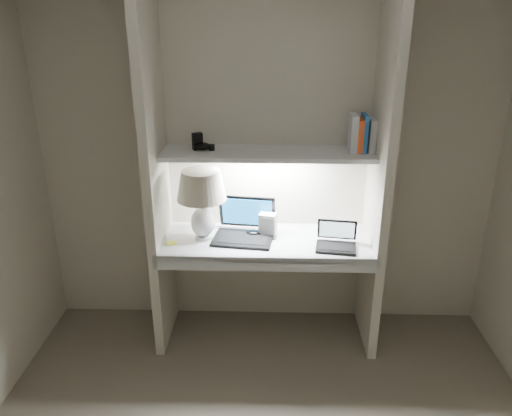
{
  "coord_description": "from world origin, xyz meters",
  "views": [
    {
      "loc": [
        0.02,
        -1.87,
        2.23
      ],
      "look_at": [
        -0.07,
        1.05,
        1.07
      ],
      "focal_mm": 35.0,
      "sensor_mm": 36.0,
      "label": 1
    }
  ],
  "objects_px": {
    "table_lamp": "(202,194)",
    "laptop_main": "(245,228)",
    "speaker": "(268,224)",
    "laptop_netbook": "(336,241)",
    "book_row": "(367,134)"
  },
  "relations": [
    {
      "from": "laptop_netbook",
      "to": "speaker",
      "type": "xyz_separation_m",
      "value": [
        -0.46,
        0.17,
        0.04
      ]
    },
    {
      "from": "table_lamp",
      "to": "laptop_netbook",
      "type": "distance_m",
      "value": 0.95
    },
    {
      "from": "laptop_main",
      "to": "book_row",
      "type": "height_order",
      "value": "book_row"
    },
    {
      "from": "laptop_netbook",
      "to": "book_row",
      "type": "bearing_deg",
      "value": 58.34
    },
    {
      "from": "table_lamp",
      "to": "laptop_netbook",
      "type": "xyz_separation_m",
      "value": [
        0.9,
        -0.1,
        -0.29
      ]
    },
    {
      "from": "laptop_main",
      "to": "speaker",
      "type": "height_order",
      "value": "laptop_main"
    },
    {
      "from": "table_lamp",
      "to": "speaker",
      "type": "bearing_deg",
      "value": 8.53
    },
    {
      "from": "table_lamp",
      "to": "laptop_main",
      "type": "distance_m",
      "value": 0.39
    },
    {
      "from": "speaker",
      "to": "laptop_main",
      "type": "bearing_deg",
      "value": -156.98
    },
    {
      "from": "laptop_main",
      "to": "laptop_netbook",
      "type": "height_order",
      "value": "laptop_main"
    },
    {
      "from": "table_lamp",
      "to": "book_row",
      "type": "relative_size",
      "value": 1.99
    },
    {
      "from": "laptop_main",
      "to": "laptop_netbook",
      "type": "distance_m",
      "value": 0.63
    },
    {
      "from": "table_lamp",
      "to": "laptop_main",
      "type": "xyz_separation_m",
      "value": [
        0.28,
        0.04,
        -0.27
      ]
    },
    {
      "from": "laptop_main",
      "to": "table_lamp",
      "type": "bearing_deg",
      "value": -164.14
    },
    {
      "from": "table_lamp",
      "to": "speaker",
      "type": "distance_m",
      "value": 0.51
    }
  ]
}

